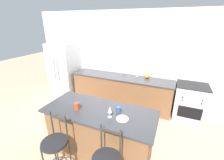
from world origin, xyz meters
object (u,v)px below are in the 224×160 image
oven_range (190,102)px  wine_glass (110,110)px  soap_bottle (137,75)px  coffee_mug (119,109)px  tumbler_cup (77,106)px  pumpkin_decoration (147,76)px  bar_stool_near (56,147)px  dinner_plate (122,119)px  refrigerator (65,70)px

oven_range → wine_glass: 2.48m
oven_range → soap_bottle: bearing=173.3°
coffee_mug → tumbler_cup: tumbler_cup is taller
tumbler_cup → pumpkin_decoration: tumbler_cup is taller
bar_stool_near → soap_bottle: size_ratio=7.72×
bar_stool_near → dinner_plate: bearing=33.5°
oven_range → bar_stool_near: 3.25m
dinner_plate → wine_glass: size_ratio=1.03×
wine_glass → soap_bottle: 2.17m
coffee_mug → pumpkin_decoration: size_ratio=0.68×
pumpkin_decoration → soap_bottle: 0.29m
oven_range → bar_stool_near: bearing=-128.4°
pumpkin_decoration → bar_stool_near: bearing=-107.9°
tumbler_cup → pumpkin_decoration: size_ratio=0.77×
wine_glass → oven_range: bearing=56.0°
soap_bottle → tumbler_cup: bearing=-103.5°
coffee_mug → refrigerator: bearing=146.1°
refrigerator → oven_range: (3.82, 0.07, -0.41)m
refrigerator → bar_stool_near: bearing=-53.9°
soap_bottle → oven_range: bearing=-6.7°
dinner_plate → tumbler_cup: size_ratio=1.59×
bar_stool_near → pumpkin_decoration: size_ratio=6.73×
coffee_mug → soap_bottle: (-0.18, 1.97, -0.03)m
wine_glass → tumbler_cup: wine_glass is taller
tumbler_cup → dinner_plate: bearing=3.1°
tumbler_cup → bar_stool_near: bearing=-96.0°
bar_stool_near → wine_glass: 1.02m
wine_glass → coffee_mug: size_ratio=1.76×
dinner_plate → wine_glass: bearing=-172.4°
dinner_plate → pumpkin_decoration: bearing=90.4°
pumpkin_decoration → soap_bottle: (-0.29, 0.03, -0.00)m
tumbler_cup → refrigerator: bearing=133.9°
refrigerator → dinner_plate: bearing=-35.1°
soap_bottle → dinner_plate: bearing=-81.9°
wine_glass → coffee_mug: wine_glass is taller
wine_glass → soap_bottle: (-0.10, 2.16, -0.12)m
pumpkin_decoration → soap_bottle: size_ratio=1.15×
tumbler_cup → soap_bottle: bearing=76.5°
dinner_plate → tumbler_cup: tumbler_cup is taller
soap_bottle → bar_stool_near: bearing=-102.0°
dinner_plate → coffee_mug: 0.21m
dinner_plate → tumbler_cup: bearing=-176.9°
dinner_plate → refrigerator: bearing=144.9°
refrigerator → tumbler_cup: 2.69m
tumbler_cup → pumpkin_decoration: (0.81, 2.15, -0.04)m
bar_stool_near → coffee_mug: bar_stool_near is taller
bar_stool_near → tumbler_cup: bearing=84.0°
refrigerator → coffee_mug: 3.09m
coffee_mug → pumpkin_decoration: (0.11, 1.94, -0.03)m
wine_glass → tumbler_cup: size_ratio=1.55×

